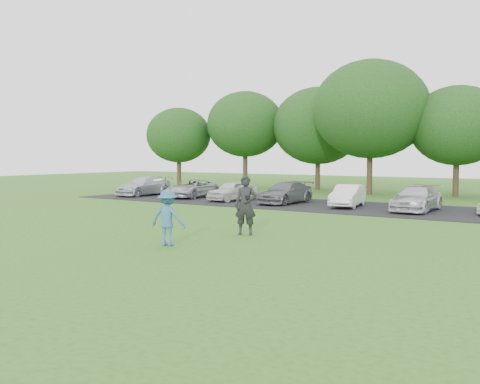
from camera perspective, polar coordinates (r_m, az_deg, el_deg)
name	(u,v)px	position (r m, az deg, el deg)	size (l,w,h in m)	color
ground	(173,244)	(15.71, -7.13, -5.48)	(100.00, 100.00, 0.00)	#2D681D
parking_lot	(347,207)	(26.84, 11.32, -1.56)	(32.00, 6.50, 0.03)	black
frisbee_player	(168,218)	(15.28, -7.71, -2.73)	(1.14, 0.83, 1.92)	teal
camera_bystander	(246,205)	(17.15, 0.61, -1.42)	(0.82, 0.69, 1.92)	black
parked_cars	(326,194)	(27.16, 9.14, -0.25)	(28.31, 4.44, 1.20)	silver
tree_row	(432,117)	(35.62, 19.75, 7.52)	(42.39, 9.85, 8.64)	#38281C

